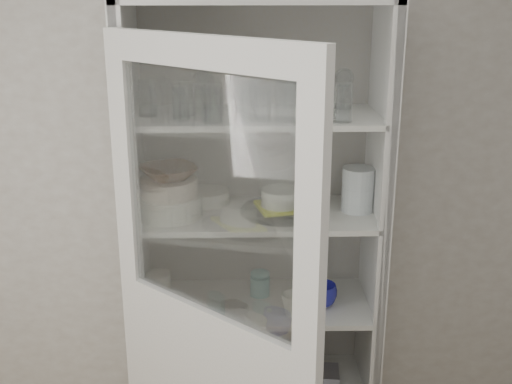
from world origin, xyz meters
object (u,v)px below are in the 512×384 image
at_px(cream_bowl, 169,187).
at_px(teal_jar, 260,284).
at_px(mug_teal, 310,286).
at_px(goblet_0, 203,89).
at_px(mug_white, 294,305).
at_px(grey_bowl_stack, 358,189).
at_px(cupboard_door, 211,369).
at_px(tin_box, 318,376).
at_px(mug_blue, 322,295).
at_px(plate_stack_front, 170,206).
at_px(goblet_1, 205,90).
at_px(goblet_3, 344,87).
at_px(goblet_2, 305,88).
at_px(yellow_trivet, 281,207).
at_px(white_ramekin, 281,197).
at_px(measuring_cups, 232,308).
at_px(white_canister, 159,287).
at_px(cream_dish, 234,375).
at_px(terracotta_bowl, 168,172).
at_px(glass_platter, 281,210).
at_px(plate_stack_back, 207,196).
at_px(pantry_cabinet, 256,276).

relative_size(cream_bowl, teal_jar, 2.20).
distance_m(mug_teal, teal_jar, 0.22).
distance_m(goblet_0, mug_white, 0.94).
bearing_deg(grey_bowl_stack, mug_teal, 169.18).
height_order(cupboard_door, mug_white, cupboard_door).
bearing_deg(tin_box, mug_blue, -88.48).
bearing_deg(plate_stack_front, goblet_1, 38.38).
height_order(mug_blue, teal_jar, teal_jar).
distance_m(goblet_1, goblet_3, 0.55).
xyz_separation_m(goblet_2, yellow_trivet, (-0.10, -0.13, -0.46)).
height_order(white_ramekin, mug_white, white_ramekin).
height_order(cupboard_door, measuring_cups, cupboard_door).
relative_size(goblet_0, white_ramekin, 1.07).
xyz_separation_m(mug_teal, white_canister, (-0.64, -0.03, 0.02)).
distance_m(cream_bowl, yellow_trivet, 0.45).
height_order(mug_white, teal_jar, teal_jar).
bearing_deg(plate_stack_front, white_canister, 143.20).
bearing_deg(goblet_0, tin_box, -11.09).
xyz_separation_m(cupboard_door, goblet_2, (0.36, 0.64, 0.87)).
bearing_deg(white_ramekin, yellow_trivet, 0.00).
bearing_deg(tin_box, measuring_cups, -166.07).
bearing_deg(cream_dish, tin_box, -0.33).
bearing_deg(cream_dish, goblet_1, 142.29).
height_order(cream_bowl, terracotta_bowl, terracotta_bowl).
relative_size(terracotta_bowl, mug_teal, 2.29).
height_order(terracotta_bowl, glass_platter, terracotta_bowl).
bearing_deg(glass_platter, cupboard_door, -117.41).
distance_m(goblet_3, terracotta_bowl, 0.77).
distance_m(plate_stack_front, mug_blue, 0.73).
xyz_separation_m(terracotta_bowl, glass_platter, (0.44, 0.03, -0.17)).
bearing_deg(teal_jar, glass_platter, -37.48).
bearing_deg(plate_stack_back, goblet_2, 0.54).
height_order(cupboard_door, goblet_3, cupboard_door).
relative_size(goblet_3, plate_stack_front, 0.68).
relative_size(grey_bowl_stack, cream_dish, 0.83).
bearing_deg(white_ramekin, mug_blue, -12.07).
relative_size(yellow_trivet, mug_blue, 1.46).
xyz_separation_m(plate_stack_front, mug_blue, (0.61, -0.01, -0.39)).
distance_m(cupboard_door, white_canister, 0.59).
xyz_separation_m(grey_bowl_stack, mug_teal, (-0.18, 0.03, -0.45)).
distance_m(pantry_cabinet, mug_white, 0.25).
bearing_deg(grey_bowl_stack, plate_stack_back, 169.85).
height_order(pantry_cabinet, goblet_3, pantry_cabinet).
bearing_deg(white_canister, plate_stack_front, -36.80).
xyz_separation_m(plate_stack_back, terracotta_bowl, (-0.14, -0.15, 0.15)).
xyz_separation_m(plate_stack_back, mug_white, (0.35, -0.24, -0.38)).
height_order(goblet_1, white_ramekin, goblet_1).
distance_m(goblet_1, goblet_2, 0.40).
bearing_deg(yellow_trivet, goblet_2, 52.82).
bearing_deg(grey_bowl_stack, yellow_trivet, -176.93).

